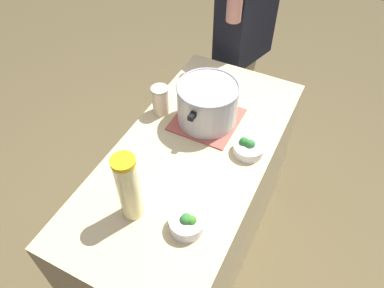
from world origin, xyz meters
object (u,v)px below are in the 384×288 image
(mason_jar, at_px, (160,100))
(lemonade_pitcher, at_px, (128,188))
(cooking_pot, at_px, (208,103))
(broccoli_bowl_front, at_px, (248,148))
(person_cook, at_px, (243,41))
(broccoli_bowl_center, at_px, (187,223))

(mason_jar, bearing_deg, lemonade_pitcher, -160.76)
(cooking_pot, distance_m, broccoli_bowl_front, 0.28)
(cooking_pot, height_order, broccoli_bowl_front, cooking_pot)
(lemonade_pitcher, height_order, mason_jar, lemonade_pitcher)
(mason_jar, bearing_deg, broccoli_bowl_front, -97.08)
(cooking_pot, distance_m, person_cook, 0.74)
(broccoli_bowl_front, bearing_deg, lemonade_pitcher, 149.77)
(person_cook, bearing_deg, broccoli_bowl_center, -167.82)
(lemonade_pitcher, height_order, broccoli_bowl_center, lemonade_pitcher)
(broccoli_bowl_front, relative_size, person_cook, 0.08)
(broccoli_bowl_center, distance_m, person_cook, 1.31)
(lemonade_pitcher, distance_m, broccoli_bowl_front, 0.57)
(mason_jar, distance_m, broccoli_bowl_center, 0.65)
(lemonade_pitcher, xyz_separation_m, broccoli_bowl_front, (0.48, -0.28, -0.13))
(person_cook, bearing_deg, cooking_pot, -172.32)
(mason_jar, relative_size, person_cook, 0.09)
(lemonade_pitcher, bearing_deg, person_cook, 2.75)
(cooking_pot, bearing_deg, person_cook, 7.68)
(broccoli_bowl_front, height_order, person_cook, person_cook)
(broccoli_bowl_front, bearing_deg, mason_jar, 82.92)
(cooking_pot, distance_m, mason_jar, 0.23)
(mason_jar, xyz_separation_m, broccoli_bowl_front, (-0.06, -0.47, -0.05))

